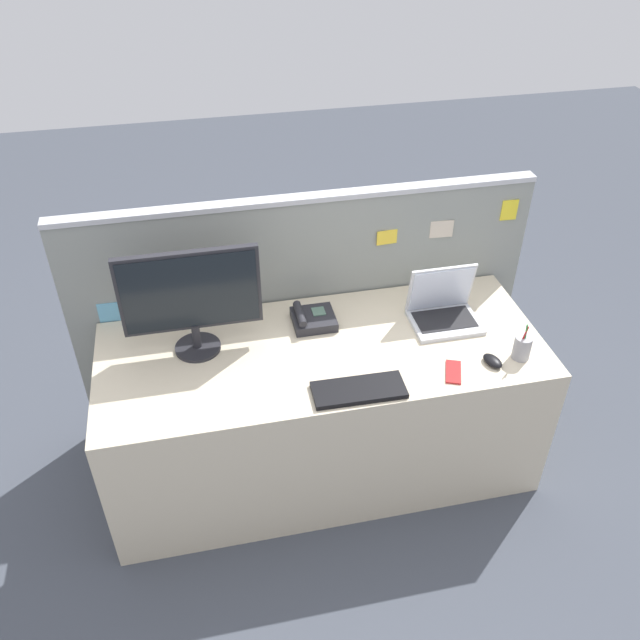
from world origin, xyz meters
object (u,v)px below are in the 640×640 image
Objects in this scene: laptop at (443,307)px; desk_phone at (313,319)px; keyboard_main at (359,390)px; computer_mouse_right_hand at (493,361)px; cell_phone_red_case at (453,372)px; pen_cup at (522,347)px; desktop_monitor at (191,296)px.

laptop is 1.61× the size of desk_phone.
desk_phone is 0.51× the size of keyboard_main.
computer_mouse_right_hand is (0.69, -0.44, -0.01)m from desk_phone.
cell_phone_red_case is at bearing -42.15° from desk_phone.
laptop is 1.64× the size of pen_cup.
laptop is at bearing 98.25° from cell_phone_red_case.
desk_phone reaches higher than computer_mouse_right_hand.
pen_cup is at bearing -14.79° from desktop_monitor.
keyboard_main is (-0.50, -0.40, -0.06)m from laptop.
computer_mouse_right_hand is 0.14m from pen_cup.
laptop is 0.60m from desk_phone.
laptop is 3.08× the size of computer_mouse_right_hand.
desk_phone is 1.34× the size of cell_phone_red_case.
desk_phone is 0.81m from computer_mouse_right_hand.
pen_cup reaches higher than computer_mouse_right_hand.
keyboard_main is at bearing -174.92° from pen_cup.
desk_phone is at bearing 7.17° from desktop_monitor.
desktop_monitor is 0.79m from keyboard_main.
desktop_monitor reaches higher than laptop.
keyboard_main is at bearing -79.66° from desk_phone.
laptop reaches higher than computer_mouse_right_hand.
desk_phone is 1.92× the size of computer_mouse_right_hand.
pen_cup is at bearing 6.27° from keyboard_main.
computer_mouse_right_hand is (0.60, 0.05, 0.01)m from keyboard_main.
pen_cup reaches higher than cell_phone_red_case.
cell_phone_red_case is (-0.18, -0.02, -0.01)m from computer_mouse_right_hand.
laptop is at bearing 39.49° from keyboard_main.
pen_cup is at bearing -10.80° from computer_mouse_right_hand.
laptop is 0.82× the size of keyboard_main.
cell_phone_red_case is at bearing 169.08° from computer_mouse_right_hand.
pen_cup is (0.73, 0.07, 0.04)m from keyboard_main.
desk_phone is at bearing 130.38° from computer_mouse_right_hand.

